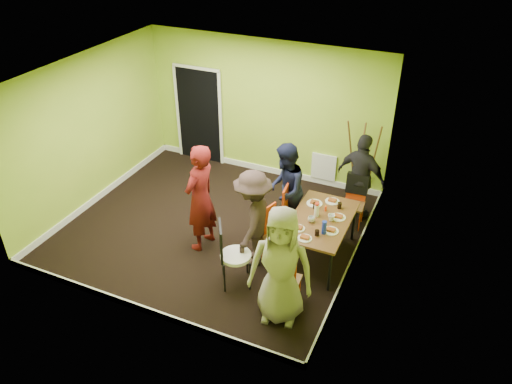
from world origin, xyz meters
TOP-DOWN VIEW (x-y plane):
  - ground at (0.00, 0.00)m, footprint 5.00×5.00m
  - room_walls at (-0.02, 0.04)m, footprint 5.04×4.54m
  - dining_table at (1.93, -0.03)m, footprint 0.90×1.50m
  - chair_left_far at (1.36, 0.25)m, footprint 0.47×0.47m
  - chair_left_near at (1.26, -0.33)m, footprint 0.48×0.48m
  - chair_back_end at (2.19, 1.24)m, footprint 0.40×0.47m
  - chair_front_end at (1.84, -1.31)m, footprint 0.40×0.40m
  - chair_bentwood at (0.92, -1.16)m, footprint 0.58×0.57m
  - easel at (2.06, 2.02)m, footprint 0.64×0.60m
  - plate_near_left at (1.70, 0.35)m, footprint 0.26×0.26m
  - plate_near_right at (1.70, -0.41)m, footprint 0.21×0.21m
  - plate_far_back at (1.95, 0.53)m, footprint 0.24×0.24m
  - plate_far_front at (1.87, -0.61)m, footprint 0.22×0.22m
  - plate_wall_back at (2.17, 0.12)m, footprint 0.24×0.24m
  - plate_wall_front at (2.17, -0.27)m, footprint 0.24×0.24m
  - thermos at (1.84, 0.03)m, footprint 0.08×0.08m
  - blue_bottle at (2.09, -0.37)m, footprint 0.07×0.07m
  - orange_bottle at (1.93, 0.23)m, footprint 0.04×0.04m
  - glass_mid at (1.75, 0.22)m, footprint 0.07×0.07m
  - glass_back at (2.11, 0.39)m, footprint 0.07×0.07m
  - glass_front at (2.01, -0.45)m, footprint 0.07×0.07m
  - cup_a at (1.82, -0.16)m, footprint 0.11×0.11m
  - cup_b at (2.09, 0.00)m, footprint 0.11×0.11m
  - person_standing at (0.06, -0.51)m, footprint 0.52×0.72m
  - person_left_far at (1.15, 0.43)m, footprint 0.82×0.94m
  - person_left_near at (1.00, -0.54)m, footprint 0.77×1.14m
  - person_back_end at (2.22, 1.39)m, footprint 1.03×0.68m
  - person_front_end at (1.84, -1.49)m, footprint 0.97×0.72m

SIDE VIEW (x-z plane):
  - ground at x=0.00m, z-range 0.00..0.00m
  - chair_front_end at x=1.84m, z-range 0.06..0.96m
  - chair_left_near at x=1.26m, z-range 0.06..0.99m
  - chair_left_far at x=1.36m, z-range 0.06..1.09m
  - chair_bentwood at x=0.92m, z-range 0.06..1.13m
  - chair_back_end at x=2.19m, z-range 0.19..1.12m
  - dining_table at x=1.93m, z-range 0.32..1.07m
  - plate_near_left at x=1.70m, z-range 0.75..0.76m
  - plate_near_right at x=1.70m, z-range 0.75..0.76m
  - plate_far_back at x=1.95m, z-range 0.75..0.76m
  - plate_far_front at x=1.87m, z-range 0.75..0.76m
  - plate_wall_back at x=2.17m, z-range 0.75..0.76m
  - plate_wall_front at x=2.17m, z-range 0.75..0.76m
  - easel at x=2.06m, z-range -0.01..1.59m
  - cup_a at x=1.82m, z-range 0.75..0.84m
  - glass_front at x=2.01m, z-range 0.75..0.84m
  - orange_bottle at x=1.93m, z-range 0.75..0.84m
  - cup_b at x=2.09m, z-range 0.75..0.85m
  - glass_back at x=2.11m, z-range 0.75..0.85m
  - glass_mid at x=1.75m, z-range 0.75..0.86m
  - person_back_end at x=2.22m, z-range 0.00..1.63m
  - person_left_near at x=1.00m, z-range 0.00..1.63m
  - person_left_far at x=1.15m, z-range 0.00..1.66m
  - thermos at x=1.84m, z-range 0.75..0.95m
  - blue_bottle at x=2.09m, z-range 0.75..0.96m
  - person_front_end at x=1.84m, z-range 0.00..1.79m
  - person_standing at x=0.06m, z-range 0.00..1.86m
  - room_walls at x=-0.02m, z-range -0.42..2.40m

